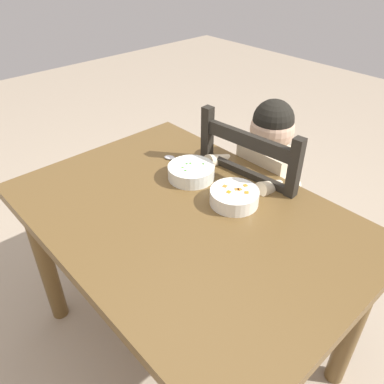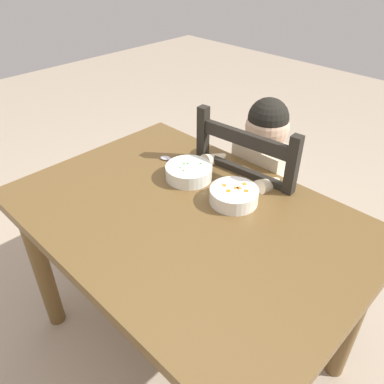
% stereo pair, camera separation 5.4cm
% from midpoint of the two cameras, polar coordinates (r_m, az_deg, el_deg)
% --- Properties ---
extents(ground_plane, '(8.00, 8.00, 0.00)m').
position_cam_midpoint_polar(ground_plane, '(1.77, 0.15, -21.42)').
color(ground_plane, tan).
extents(dining_table, '(1.16, 0.81, 0.71)m').
position_cam_midpoint_polar(dining_table, '(1.32, 0.19, -6.87)').
color(dining_table, brown).
rests_on(dining_table, ground).
extents(dining_chair, '(0.46, 0.46, 0.93)m').
position_cam_midpoint_polar(dining_chair, '(1.70, 10.89, -3.08)').
color(dining_chair, black).
rests_on(dining_chair, ground).
extents(child_figure, '(0.32, 0.31, 0.96)m').
position_cam_midpoint_polar(child_figure, '(1.59, 11.32, 2.05)').
color(child_figure, beige).
rests_on(child_figure, ground).
extents(bowl_of_peas, '(0.17, 0.17, 0.05)m').
position_cam_midpoint_polar(bowl_of_peas, '(1.41, 0.99, 3.05)').
color(bowl_of_peas, white).
rests_on(bowl_of_peas, dining_table).
extents(bowl_of_carrots, '(0.16, 0.16, 0.05)m').
position_cam_midpoint_polar(bowl_of_carrots, '(1.29, 7.52, -0.67)').
color(bowl_of_carrots, white).
rests_on(bowl_of_carrots, dining_table).
extents(spoon, '(0.13, 0.08, 0.01)m').
position_cam_midpoint_polar(spoon, '(1.53, -1.65, 4.99)').
color(spoon, silver).
rests_on(spoon, dining_table).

